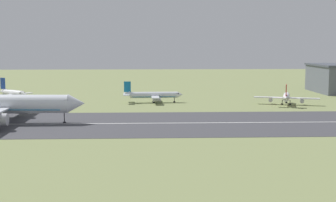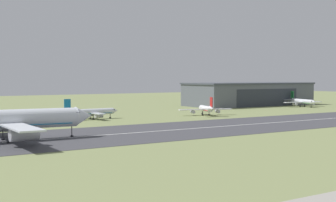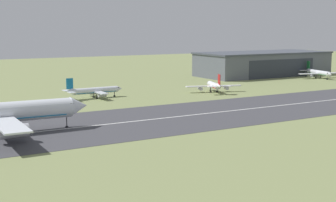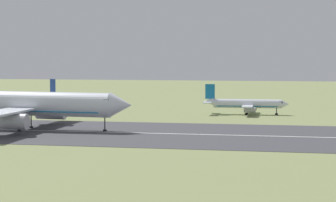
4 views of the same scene
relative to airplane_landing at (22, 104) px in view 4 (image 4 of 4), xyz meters
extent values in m
plane|color=#7A8451|center=(62.90, -57.03, -5.59)|extent=(709.69, 709.69, 0.00)
cube|color=#3D3D42|center=(62.90, -1.29, -5.56)|extent=(469.69, 43.38, 0.06)
cube|color=silver|center=(62.90, -1.29, -5.52)|extent=(422.72, 0.70, 0.01)
cylinder|color=silver|center=(0.40, 0.00, 0.18)|extent=(39.21, 5.56, 5.60)
cone|color=silver|center=(22.34, 0.16, 0.18)|extent=(4.83, 5.31, 5.32)
cube|color=black|center=(19.73, 0.14, 1.24)|extent=(1.14, 4.50, 0.45)
cube|color=#146B9E|center=(0.40, 0.00, -1.27)|extent=(35.25, 5.27, 0.49)
cube|color=silver|center=(1.27, -12.56, -0.74)|extent=(6.17, 19.90, 0.45)
cylinder|color=#A8A8B2|center=(2.47, -10.96, -2.63)|extent=(6.91, 3.32, 3.33)
cube|color=silver|center=(1.09, 12.58, -0.74)|extent=(6.17, 19.90, 0.45)
cylinder|color=#A8A8B2|center=(2.31, 11.00, -2.63)|extent=(6.91, 3.32, 3.33)
cylinder|color=black|center=(18.76, 0.13, -4.02)|extent=(0.24, 0.24, 3.13)
cylinder|color=black|center=(18.76, 0.13, -5.37)|extent=(0.84, 0.84, 0.44)
cylinder|color=black|center=(0.71, -3.16, -4.02)|extent=(0.24, 0.24, 3.13)
cylinder|color=black|center=(0.71, -3.16, -5.37)|extent=(0.84, 0.84, 0.44)
cylinder|color=black|center=(0.66, 3.17, -4.02)|extent=(0.24, 0.24, 3.13)
cylinder|color=black|center=(0.66, 3.17, -5.37)|extent=(0.84, 0.84, 0.44)
cylinder|color=white|center=(-12.00, 57.64, -2.77)|extent=(10.75, 9.50, 2.77)
cone|color=white|center=(-6.53, 53.17, -2.77)|extent=(3.68, 3.72, 2.77)
cone|color=white|center=(-17.78, 62.37, -2.27)|extent=(4.15, 4.03, 2.49)
cube|color=black|center=(-7.60, 54.04, -2.21)|extent=(2.34, 2.52, 0.44)
cube|color=navy|center=(-12.00, 57.64, -3.53)|extent=(9.76, 8.66, 0.20)
cube|color=white|center=(-14.97, 53.64, -3.25)|extent=(6.17, 6.89, 0.40)
cylinder|color=#A8A8B2|center=(-14.28, 53.82, -4.36)|extent=(3.87, 3.61, 1.72)
cube|color=white|center=(-8.67, 61.35, -3.25)|extent=(6.17, 6.89, 0.40)
cylinder|color=#A8A8B2|center=(-8.71, 60.64, -4.36)|extent=(3.87, 3.61, 1.72)
cube|color=navy|center=(-17.40, 62.06, 0.97)|extent=(2.51, 2.12, 4.71)
cube|color=white|center=(-19.93, 59.60, -2.35)|extent=(4.72, 4.95, 0.24)
cube|color=white|center=(-15.49, 65.02, -2.35)|extent=(4.72, 4.95, 0.24)
cylinder|color=black|center=(-8.43, 54.72, -4.87)|extent=(0.24, 0.24, 1.44)
cylinder|color=black|center=(-8.43, 54.72, -5.37)|extent=(0.84, 0.84, 0.44)
cylinder|color=black|center=(-13.26, 56.52, -4.87)|extent=(0.24, 0.24, 1.44)
cylinder|color=black|center=(-13.26, 56.52, -5.37)|extent=(0.84, 0.84, 0.44)
cylinder|color=black|center=(-11.15, 59.09, -4.87)|extent=(0.24, 0.24, 1.44)
cylinder|color=black|center=(-11.15, 59.09, -5.37)|extent=(0.84, 0.84, 0.44)
cylinder|color=silver|center=(45.16, 47.57, -2.56)|extent=(18.59, 3.02, 2.42)
cone|color=silver|center=(55.51, 47.91, -2.56)|extent=(2.25, 2.49, 2.42)
cone|color=silver|center=(34.46, 47.23, -2.13)|extent=(2.97, 2.27, 2.18)
cube|color=black|center=(54.31, 47.87, -2.08)|extent=(1.17, 2.09, 0.44)
cube|color=#146B9E|center=(45.16, 47.57, -3.23)|extent=(16.74, 2.84, 0.20)
cube|color=silver|center=(45.69, 42.66, -2.99)|extent=(3.07, 7.53, 0.40)
cylinder|color=#A8A8B2|center=(46.24, 43.27, -3.99)|extent=(3.19, 1.60, 1.50)
cube|color=silver|center=(45.38, 52.51, -2.99)|extent=(3.07, 7.53, 0.40)
cylinder|color=#A8A8B2|center=(45.96, 51.94, -3.99)|extent=(3.19, 1.60, 1.50)
cube|color=#146B9E|center=(34.89, 47.24, 0.70)|extent=(2.64, 0.37, 4.11)
cube|color=silver|center=(34.59, 44.17, -2.20)|extent=(2.42, 3.77, 0.24)
cube|color=silver|center=(34.39, 50.29, -2.20)|extent=(2.42, 3.77, 0.24)
cylinder|color=black|center=(53.22, 47.84, -4.68)|extent=(0.24, 0.24, 1.81)
cylinder|color=black|center=(53.22, 47.84, -5.37)|extent=(0.84, 0.84, 0.44)
cylinder|color=black|center=(45.08, 46.12, -4.68)|extent=(0.24, 0.24, 1.81)
cylinder|color=black|center=(45.08, 46.12, -5.37)|extent=(0.84, 0.84, 0.44)
cylinder|color=black|center=(44.99, 49.02, -4.68)|extent=(0.24, 0.24, 1.81)
cylinder|color=black|center=(44.99, 49.02, -5.37)|extent=(0.84, 0.84, 0.44)
camera|label=1|loc=(43.02, -134.16, 16.89)|focal=50.00mm
camera|label=2|loc=(-28.48, -124.84, 11.35)|focal=50.00mm
camera|label=3|loc=(-19.05, -122.72, 21.57)|focal=50.00mm
camera|label=4|loc=(59.83, -133.37, 10.46)|focal=70.00mm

